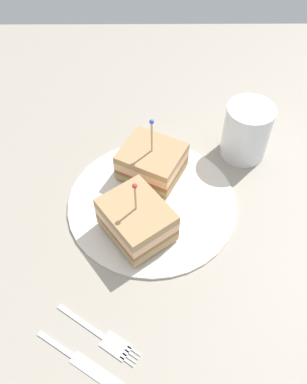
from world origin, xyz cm
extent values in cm
cube|color=#9E9384|center=(0.00, 0.00, -1.00)|extent=(105.41, 105.41, 2.00)
cylinder|color=silver|center=(0.00, 0.00, 0.45)|extent=(25.94, 25.94, 0.91)
cube|color=tan|center=(2.17, 5.50, 1.65)|extent=(11.87, 12.23, 1.48)
cube|color=#478438|center=(2.17, 5.50, 2.59)|extent=(11.87, 12.23, 0.40)
cube|color=red|center=(2.17, 5.50, 3.04)|extent=(11.87, 12.23, 0.50)
cube|color=#E0B784|center=(2.17, 5.50, 4.04)|extent=(11.87, 12.23, 1.52)
cube|color=tan|center=(2.17, 5.50, 5.54)|extent=(11.87, 12.23, 1.48)
cylinder|color=tan|center=(2.17, 5.50, 8.29)|extent=(0.30, 0.30, 5.50)
sphere|color=red|center=(2.17, 5.50, 11.04)|extent=(0.70, 0.70, 0.70)
cube|color=tan|center=(-0.29, -5.98, 1.49)|extent=(11.85, 11.40, 1.16)
cube|color=#478438|center=(-0.29, -5.98, 2.27)|extent=(11.85, 11.40, 0.40)
cube|color=red|center=(-0.29, -5.98, 2.72)|extent=(11.85, 11.40, 0.50)
cube|color=#E0B784|center=(-0.29, -5.98, 3.70)|extent=(11.85, 11.40, 1.47)
cube|color=tan|center=(-0.29, -5.98, 5.02)|extent=(11.85, 11.40, 1.16)
cylinder|color=tan|center=(-0.29, -5.98, 8.24)|extent=(0.30, 0.30, 6.44)
sphere|color=blue|center=(-0.29, -5.98, 11.46)|extent=(0.70, 0.70, 0.70)
cylinder|color=beige|center=(-15.46, -11.12, 3.19)|extent=(6.76, 6.76, 6.39)
cylinder|color=white|center=(-15.46, -11.12, 4.74)|extent=(7.69, 7.69, 9.47)
cube|color=silver|center=(9.09, 18.68, 0.18)|extent=(6.52, 4.66, 0.35)
cube|color=silver|center=(4.50, 21.76, 0.18)|extent=(4.22, 3.83, 0.35)
cube|color=silver|center=(3.09, 23.61, 0.18)|extent=(1.76, 1.27, 0.35)
cube|color=silver|center=(2.81, 23.20, 0.18)|extent=(1.76, 1.27, 0.35)
cube|color=silver|center=(2.54, 22.78, 0.18)|extent=(1.76, 1.27, 0.35)
cube|color=silver|center=(2.26, 22.37, 0.18)|extent=(1.76, 1.27, 0.35)
cube|color=silver|center=(11.17, 21.98, 0.18)|extent=(6.33, 4.26, 0.35)
cube|color=silver|center=(6.63, 24.81, 0.18)|extent=(6.73, 4.98, 0.24)
camera|label=1|loc=(0.23, 38.46, 51.20)|focal=38.68mm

